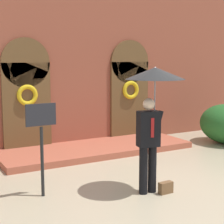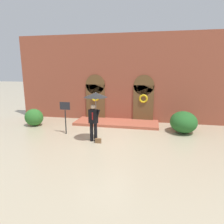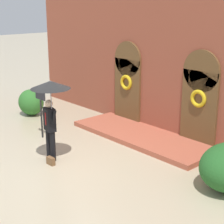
# 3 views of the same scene
# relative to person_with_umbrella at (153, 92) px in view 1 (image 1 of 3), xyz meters

# --- Properties ---
(ground_plane) EXTENTS (80.00, 80.00, 0.00)m
(ground_plane) POSITION_rel_person_with_umbrella_xyz_m (0.43, 0.18, -1.91)
(ground_plane) COLOR tan
(building_facade) EXTENTS (14.00, 2.30, 5.60)m
(building_facade) POSITION_rel_person_with_umbrella_xyz_m (0.43, 4.33, 0.77)
(building_facade) COLOR brown
(building_facade) RESTS_ON ground
(person_with_umbrella) EXTENTS (1.10, 1.10, 2.36)m
(person_with_umbrella) POSITION_rel_person_with_umbrella_xyz_m (0.00, 0.00, 0.00)
(person_with_umbrella) COLOR black
(person_with_umbrella) RESTS_ON ground
(handbag) EXTENTS (0.29, 0.13, 0.22)m
(handbag) POSITION_rel_person_with_umbrella_xyz_m (0.18, -0.20, -1.80)
(handbag) COLOR brown
(handbag) RESTS_ON ground
(sign_post) EXTENTS (0.56, 0.06, 1.72)m
(sign_post) POSITION_rel_person_with_umbrella_xyz_m (-1.88, 0.80, -0.75)
(sign_post) COLOR black
(sign_post) RESTS_ON ground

